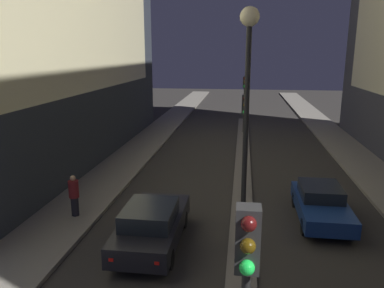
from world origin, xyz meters
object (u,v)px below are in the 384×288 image
traffic_light_mid (245,121)px  car_right_lane (321,203)px  traffic_light_far (245,92)px  car_left_lane (152,224)px  street_lamp (247,83)px  pedestrian_on_left_sidewalk (74,195)px

traffic_light_mid → car_right_lane: 5.00m
traffic_light_far → car_left_lane: bearing=-99.2°
car_left_lane → car_right_lane: bearing=24.9°
traffic_light_mid → car_right_lane: traffic_light_mid is taller
car_left_lane → traffic_light_mid: bearing=62.2°
street_lamp → car_right_lane: 6.38m
traffic_light_mid → street_lamp: (0.00, -5.74, 2.18)m
traffic_light_mid → car_right_lane: bearing=-44.1°
traffic_light_far → car_right_lane: traffic_light_far is taller
car_left_lane → pedestrian_on_left_sidewalk: (-3.53, 1.66, 0.24)m
traffic_light_mid → pedestrian_on_left_sidewalk: (-6.56, -4.11, -2.37)m
car_left_lane → pedestrian_on_left_sidewalk: pedestrian_on_left_sidewalk is taller
traffic_light_mid → pedestrian_on_left_sidewalk: traffic_light_mid is taller
car_left_lane → pedestrian_on_left_sidewalk: 3.90m
traffic_light_mid → pedestrian_on_left_sidewalk: 8.10m
traffic_light_mid → street_lamp: bearing=-90.0°
car_right_lane → car_left_lane: bearing=-155.1°
street_lamp → traffic_light_mid: bearing=90.0°
traffic_light_mid → pedestrian_on_left_sidewalk: size_ratio=2.69×
traffic_light_mid → traffic_light_far: (0.00, 13.01, 0.00)m
traffic_light_far → car_left_lane: size_ratio=0.99×
street_lamp → car_right_lane: street_lamp is taller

